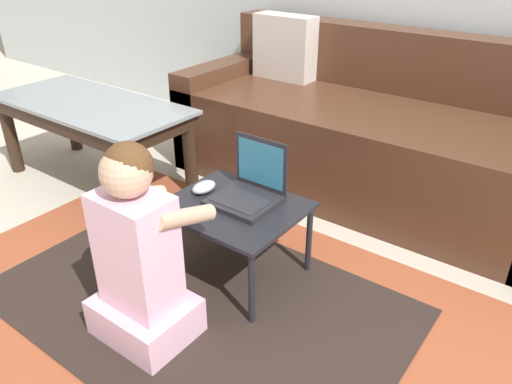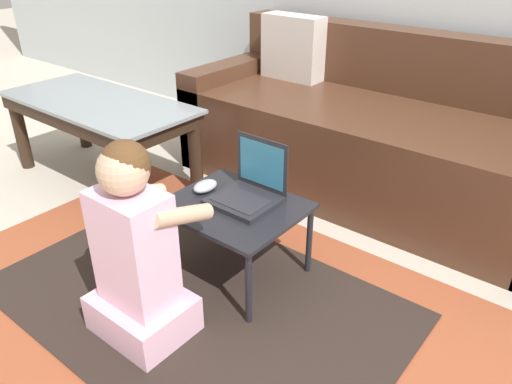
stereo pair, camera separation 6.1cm
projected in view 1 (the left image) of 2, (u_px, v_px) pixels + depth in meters
The scene contains 8 objects.
ground_plane at pixel (267, 282), 2.03m from camera, with size 16.00×16.00×0.00m, color beige.
area_rug at pixel (199, 301), 1.92m from camera, with size 2.14×1.40×0.01m.
couch at pixel (367, 135), 2.64m from camera, with size 2.01×0.83×0.83m.
coffee_table at pixel (91, 116), 2.64m from camera, with size 1.13×0.51×0.46m.
laptop_desk at pixel (234, 213), 1.94m from camera, with size 0.51×0.43×0.33m.
laptop at pixel (248, 192), 1.94m from camera, with size 0.25×0.23×0.24m.
computer_mouse at pixel (204, 187), 2.01m from camera, with size 0.07×0.11×0.04m.
person_seated at pixel (139, 258), 1.63m from camera, with size 0.33×0.37×0.73m.
Camera 1 is at (0.92, -1.32, 1.28)m, focal length 35.00 mm.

